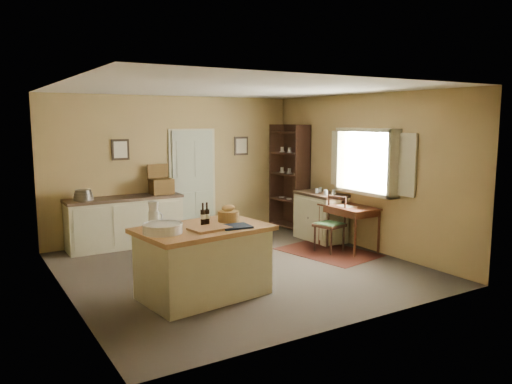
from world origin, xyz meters
TOP-DOWN VIEW (x-y plane):
  - ground at (0.00, 0.00)m, footprint 5.00×5.00m
  - wall_back at (0.00, 2.50)m, footprint 5.00×0.10m
  - wall_front at (0.00, -2.50)m, footprint 5.00×0.10m
  - wall_left at (-2.50, 0.00)m, footprint 0.10×5.00m
  - wall_right at (2.50, 0.00)m, footprint 0.10×5.00m
  - ceiling at (0.00, 0.00)m, footprint 5.00×5.00m
  - door at (0.35, 2.47)m, footprint 0.97×0.06m
  - framed_prints at (0.20, 2.48)m, footprint 2.82×0.02m
  - window at (2.42, -0.20)m, footprint 0.25×1.99m
  - work_island at (-1.00, -0.83)m, footprint 1.74×1.25m
  - sideboard at (-1.09, 2.20)m, footprint 2.04×0.58m
  - rug at (1.75, 0.01)m, footprint 1.38×1.78m
  - writing_desk at (2.20, 0.01)m, footprint 0.62×1.01m
  - desk_chair at (1.80, 0.04)m, footprint 0.52×0.52m
  - right_cabinet at (2.20, 0.79)m, footprint 0.57×1.02m
  - shelving_unit at (2.36, 1.97)m, footprint 0.37×0.97m

SIDE VIEW (x-z plane):
  - ground at x=0.00m, z-range 0.00..0.00m
  - rug at x=1.75m, z-range 0.00..0.01m
  - right_cabinet at x=2.20m, z-range -0.04..0.95m
  - desk_chair at x=1.80m, z-range 0.00..0.93m
  - sideboard at x=-1.09m, z-range -0.11..1.07m
  - work_island at x=-1.00m, z-range -0.12..1.08m
  - writing_desk at x=2.20m, z-range 0.27..1.08m
  - door at x=0.35m, z-range 0.00..2.11m
  - shelving_unit at x=2.36m, z-range 0.00..2.15m
  - wall_back at x=0.00m, z-range 0.00..2.70m
  - wall_front at x=0.00m, z-range 0.00..2.70m
  - wall_left at x=-2.50m, z-range 0.00..2.70m
  - wall_right at x=2.50m, z-range 0.00..2.70m
  - window at x=2.42m, z-range 0.99..2.11m
  - framed_prints at x=0.20m, z-range 1.53..1.91m
  - ceiling at x=0.00m, z-range 2.70..2.70m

